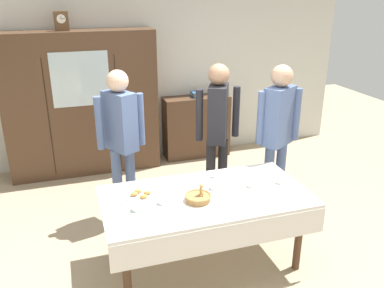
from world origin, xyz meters
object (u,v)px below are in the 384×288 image
(wall_cabinet, at_px, (82,104))
(bread_basket, at_px, (198,197))
(tea_cup_front_edge, at_px, (163,201))
(tea_cup_near_right, at_px, (214,187))
(tea_cup_far_right, at_px, (136,208))
(spoon_mid_right, at_px, (175,195))
(dining_table, at_px, (207,206))
(tea_cup_mid_left, at_px, (216,175))
(tea_cup_near_left, at_px, (280,181))
(person_near_right_end, at_px, (278,126))
(mantel_clock, at_px, (61,21))
(person_by_cabinet, at_px, (218,123))
(bookshelf_low, at_px, (196,126))
(person_beside_shelf, at_px, (121,132))
(pastry_plate, at_px, (141,195))
(tea_cup_center, at_px, (251,185))
(book_stack, at_px, (196,94))
(spoon_far_right, at_px, (234,191))
(spoon_mid_left, at_px, (224,209))

(wall_cabinet, height_order, bread_basket, wall_cabinet)
(tea_cup_front_edge, bearing_deg, tea_cup_near_right, 13.23)
(tea_cup_far_right, height_order, spoon_mid_right, tea_cup_far_right)
(wall_cabinet, relative_size, tea_cup_far_right, 15.74)
(tea_cup_front_edge, relative_size, bread_basket, 0.54)
(dining_table, height_order, tea_cup_mid_left, tea_cup_mid_left)
(tea_cup_near_left, bearing_deg, person_near_right_end, 64.26)
(wall_cabinet, height_order, mantel_clock, mantel_clock)
(tea_cup_front_edge, relative_size, tea_cup_near_right, 1.00)
(person_by_cabinet, bearing_deg, tea_cup_far_right, -136.83)
(tea_cup_near_left, xyz_separation_m, tea_cup_near_right, (-0.65, 0.08, 0.00))
(dining_table, relative_size, mantel_clock, 7.81)
(tea_cup_far_right, relative_size, tea_cup_front_edge, 1.00)
(bread_basket, height_order, spoon_mid_right, bread_basket)
(bookshelf_low, height_order, person_beside_shelf, person_beside_shelf)
(bread_basket, relative_size, pastry_plate, 0.86)
(tea_cup_near_right, xyz_separation_m, tea_cup_mid_left, (0.11, 0.23, 0.00))
(mantel_clock, bearing_deg, tea_cup_far_right, -81.30)
(tea_cup_center, relative_size, tea_cup_mid_left, 1.00)
(pastry_plate, relative_size, person_near_right_end, 0.16)
(dining_table, relative_size, tea_cup_mid_left, 14.42)
(tea_cup_near_left, height_order, tea_cup_near_right, same)
(tea_cup_near_left, xyz_separation_m, pastry_plate, (-1.32, 0.16, -0.01))
(mantel_clock, height_order, tea_cup_front_edge, mantel_clock)
(bread_basket, bearing_deg, tea_cup_far_right, -178.94)
(book_stack, distance_m, tea_cup_mid_left, 2.37)
(tea_cup_mid_left, relative_size, spoon_far_right, 1.09)
(bookshelf_low, height_order, person_near_right_end, person_near_right_end)
(mantel_clock, bearing_deg, tea_cup_near_right, -64.81)
(tea_cup_near_right, xyz_separation_m, spoon_far_right, (0.17, -0.08, -0.02))
(tea_cup_near_left, xyz_separation_m, spoon_far_right, (-0.48, -0.00, -0.02))
(bookshelf_low, relative_size, book_stack, 5.13)
(dining_table, distance_m, spoon_mid_left, 0.28)
(tea_cup_near_left, relative_size, spoon_mid_left, 1.09)
(dining_table, relative_size, spoon_mid_right, 15.76)
(tea_cup_near_left, distance_m, spoon_far_right, 0.48)
(tea_cup_mid_left, relative_size, person_by_cabinet, 0.07)
(tea_cup_front_edge, xyz_separation_m, spoon_mid_right, (0.14, 0.13, -0.02))
(tea_cup_front_edge, xyz_separation_m, tea_cup_near_right, (0.52, 0.12, -0.00))
(mantel_clock, bearing_deg, tea_cup_front_edge, -76.07)
(person_near_right_end, bearing_deg, tea_cup_far_right, -156.57)
(bookshelf_low, height_order, tea_cup_near_right, bookshelf_low)
(spoon_mid_left, distance_m, person_near_right_end, 1.42)
(spoon_mid_right, bearing_deg, tea_cup_mid_left, 24.87)
(tea_cup_mid_left, distance_m, person_beside_shelf, 1.14)
(wall_cabinet, xyz_separation_m, person_near_right_end, (1.98, -1.90, 0.09))
(bookshelf_low, height_order, book_stack, book_stack)
(mantel_clock, bearing_deg, person_beside_shelf, -72.53)
(bookshelf_low, relative_size, tea_cup_front_edge, 7.78)
(pastry_plate, relative_size, spoon_far_right, 2.35)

